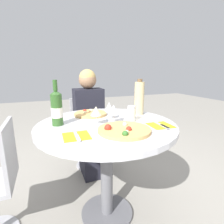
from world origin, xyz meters
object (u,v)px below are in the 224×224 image
Objects in this scene: seated_diner at (91,126)px; wine_bottle at (57,108)px; pizza_large at (124,130)px; chair_behind_diner at (88,133)px; tall_carafe at (139,98)px; dining_table at (106,141)px.

wine_bottle is (-0.39, -0.64, 0.36)m from seated_diner.
seated_diner is at bearing 88.55° from pizza_large.
chair_behind_diner is 2.73× the size of tall_carafe.
pizza_large is (-0.02, -0.93, 0.26)m from seated_diner.
pizza_large reaches higher than dining_table.
dining_table is 0.85× the size of seated_diner.
tall_carafe is (0.28, -0.71, 0.52)m from chair_behind_diner.
seated_diner is at bearing 116.05° from tall_carafe.
chair_behind_diner is 2.50× the size of pizza_large.
seated_diner is at bearing 90.00° from chair_behind_diner.
seated_diner is 3.53× the size of pizza_large.
seated_diner is 0.75m from tall_carafe.
pizza_large is at bearing 88.55° from seated_diner.
pizza_large is (0.04, -0.21, 0.15)m from dining_table.
seated_diner reaches higher than chair_behind_diner.
pizza_large is at bearing 88.73° from chair_behind_diner.
tall_carafe is (0.67, 0.06, 0.02)m from wine_bottle.
dining_table is at bearing -157.92° from tall_carafe.
dining_table is at bearing 84.99° from seated_diner.
chair_behind_diner is at bearing 111.65° from tall_carafe.
dining_table is 3.01× the size of pizza_large.
tall_carafe is at bearing 116.05° from seated_diner.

